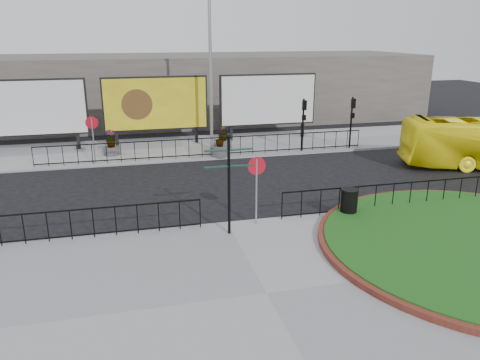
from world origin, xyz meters
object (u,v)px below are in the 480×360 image
object	(u,v)px
fingerpost_sign	(229,175)
litter_bin	(349,203)
lamp_post	(211,67)
planter_b	(220,147)
planter_c	(224,140)
billboard_mid	(156,104)
planter_a	(111,145)

from	to	relation	value
fingerpost_sign	litter_bin	distance (m)	4.88
lamp_post	planter_b	world-z (taller)	lamp_post
litter_bin	planter_b	world-z (taller)	planter_b
planter_c	planter_b	bearing A→B (deg)	-108.94
litter_bin	planter_c	world-z (taller)	planter_c
billboard_mid	fingerpost_sign	xyz separation A→B (m)	(1.38, -13.97, -0.40)
billboard_mid	planter_a	world-z (taller)	billboard_mid
billboard_mid	litter_bin	size ratio (longest dim) A/B	5.71
litter_bin	planter_a	distance (m)	14.50
litter_bin	planter_a	xyz separation A→B (m)	(-8.70, 11.60, -0.00)
fingerpost_sign	litter_bin	xyz separation A→B (m)	(4.62, 0.40, -1.53)
billboard_mid	fingerpost_sign	bearing A→B (deg)	-84.35
billboard_mid	lamp_post	distance (m)	4.23
planter_a	planter_c	size ratio (longest dim) A/B	1.03
lamp_post	planter_c	size ratio (longest dim) A/B	6.67
planter_a	planter_c	xyz separation A→B (m)	(6.40, 0.00, -0.07)
fingerpost_sign	planter_b	world-z (taller)	fingerpost_sign
planter_a	planter_b	world-z (taller)	same
billboard_mid	planter_b	size ratio (longest dim) A/B	4.33
fingerpost_sign	planter_c	size ratio (longest dim) A/B	2.48
fingerpost_sign	planter_a	world-z (taller)	fingerpost_sign
planter_c	fingerpost_sign	bearing A→B (deg)	-100.93
billboard_mid	litter_bin	xyz separation A→B (m)	(6.00, -13.57, -1.93)
planter_a	fingerpost_sign	bearing A→B (deg)	-71.22
litter_bin	planter_a	world-z (taller)	planter_a
lamp_post	fingerpost_sign	distance (m)	12.39
lamp_post	planter_b	xyz separation A→B (m)	(0.14, -1.60, -4.24)
litter_bin	lamp_post	bearing A→B (deg)	104.47
litter_bin	fingerpost_sign	bearing A→B (deg)	-175.07
litter_bin	planter_b	size ratio (longest dim) A/B	0.76
billboard_mid	planter_c	xyz separation A→B (m)	(3.70, -1.97, -2.00)
lamp_post	fingerpost_sign	size ratio (longest dim) A/B	2.68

